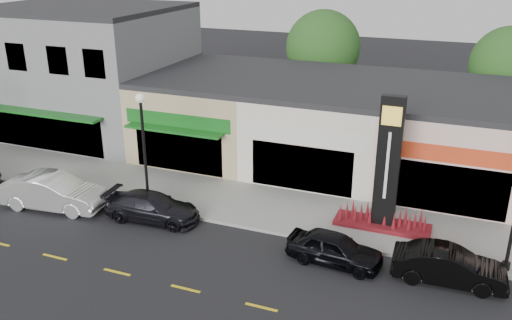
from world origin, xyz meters
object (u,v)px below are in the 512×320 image
object	(u,v)px
lamp_west_near	(143,138)
car_white_van	(54,192)
pylon_sign	(386,183)
car_black_sedan	(335,248)
car_dark_sedan	(152,207)
car_black_conv	(449,266)

from	to	relation	value
lamp_west_near	car_white_van	size ratio (longest dim) A/B	1.08
car_white_van	pylon_sign	bearing A→B (deg)	-83.42
lamp_west_near	car_black_sedan	distance (m)	10.22
lamp_west_near	car_dark_sedan	xyz separation A→B (m)	(1.00, -1.21, -2.83)
lamp_west_near	car_white_van	xyz separation A→B (m)	(-4.06, -1.87, -2.64)
car_black_sedan	car_black_conv	xyz separation A→B (m)	(4.29, 0.27, 0.03)
lamp_west_near	car_white_van	distance (m)	5.19
car_white_van	car_dark_sedan	distance (m)	5.10
pylon_sign	car_black_conv	distance (m)	4.62
car_dark_sedan	car_black_sedan	world-z (taller)	car_black_sedan
car_dark_sedan	car_black_sedan	size ratio (longest dim) A/B	1.16
car_dark_sedan	lamp_west_near	bearing A→B (deg)	35.54
lamp_west_near	car_black_conv	xyz separation A→B (m)	(13.95, -1.48, -2.79)
pylon_sign	car_black_sedan	bearing A→B (deg)	-111.16
pylon_sign	car_white_van	world-z (taller)	pylon_sign
car_white_van	car_black_conv	distance (m)	18.02
car_black_conv	pylon_sign	bearing A→B (deg)	40.56
car_white_van	car_black_conv	bearing A→B (deg)	-95.50
pylon_sign	car_black_sedan	world-z (taller)	pylon_sign
car_white_van	lamp_west_near	bearing A→B (deg)	-72.03
car_black_sedan	car_black_conv	bearing A→B (deg)	-81.28
lamp_west_near	car_white_van	world-z (taller)	lamp_west_near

